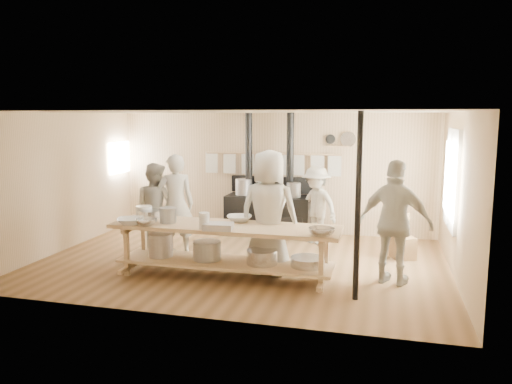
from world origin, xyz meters
TOP-DOWN VIEW (x-y plane):
  - ground at (0.00, 0.00)m, footprint 7.00×7.00m
  - room_shell at (0.00, 0.00)m, footprint 7.00×7.00m
  - window_right at (3.47, 0.60)m, footprint 0.09×1.50m
  - left_opening at (-3.45, 2.00)m, footprint 0.00×0.90m
  - stove at (-0.01, 2.12)m, footprint 1.90×0.75m
  - towel_rail at (-0.00, 2.40)m, footprint 3.00×0.04m
  - back_wall_shelf at (1.46, 2.43)m, footprint 0.63×0.14m
  - prep_table at (-0.01, -0.90)m, footprint 3.60×0.90m
  - support_post at (2.05, -1.35)m, footprint 0.08×0.08m
  - cook_far_left at (-1.31, 0.21)m, footprint 0.80×0.68m
  - cook_left at (-1.74, 0.25)m, footprint 0.96×0.83m
  - cook_center at (0.62, -0.53)m, footprint 1.04×0.72m
  - cook_right at (2.57, -0.54)m, footprint 1.20×0.81m
  - cook_by_window at (1.09, 1.62)m, footprint 1.15×1.02m
  - chair at (2.74, 0.94)m, footprint 0.49×0.49m
  - bowl_white_a at (-1.44, -1.23)m, footprint 0.54×0.54m
  - bowl_steel_a at (-1.17, -1.23)m, footprint 0.46×0.46m
  - bowl_white_b at (0.15, -0.59)m, footprint 0.49×0.49m
  - bowl_steel_b at (1.55, -1.23)m, footprint 0.38×0.38m
  - roasting_pan at (0.01, -1.23)m, footprint 0.47×0.35m
  - mixing_bowl_large at (-1.39, -0.65)m, footprint 0.39×0.39m
  - bucket_galv at (-0.93, -0.96)m, footprint 0.29×0.29m
  - deep_bowl_enamel at (-1.55, -0.57)m, footprint 0.36×0.36m
  - pitcher at (-0.21, -1.23)m, footprint 0.20×0.20m

SIDE VIEW (x-z plane):
  - ground at x=0.00m, z-range 0.00..0.00m
  - chair at x=2.74m, z-range -0.16..0.63m
  - prep_table at x=-0.01m, z-range 0.10..0.95m
  - stove at x=-0.01m, z-range -0.78..1.82m
  - cook_by_window at x=1.09m, z-range 0.00..1.55m
  - cook_left at x=-1.74m, z-range 0.00..1.68m
  - roasting_pan at x=0.01m, z-range 0.85..0.95m
  - bowl_white_b at x=0.15m, z-range 0.85..0.95m
  - bowl_white_a at x=-1.44m, z-range 0.85..0.95m
  - bowl_steel_a at x=-1.17m, z-range 0.85..0.95m
  - bowl_steel_b at x=1.55m, z-range 0.85..0.97m
  - mixing_bowl_large at x=-1.39m, z-range 0.85..0.97m
  - cook_far_left at x=-1.31m, z-range 0.00..1.85m
  - deep_bowl_enamel at x=-1.55m, z-range 0.85..1.02m
  - cook_right at x=2.57m, z-range 0.00..1.90m
  - bucket_galv at x=-0.93m, z-range 0.85..1.09m
  - pitcher at x=-0.21m, z-range 0.85..1.10m
  - cook_center at x=0.62m, z-range 0.00..2.01m
  - support_post at x=2.05m, z-range 0.00..2.60m
  - window_right at x=3.47m, z-range 0.67..2.33m
  - towel_rail at x=0.00m, z-range 1.32..1.79m
  - left_opening at x=-3.45m, z-range 1.15..2.05m
  - room_shell at x=0.00m, z-range -1.88..5.12m
  - back_wall_shelf at x=1.46m, z-range 1.84..2.17m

